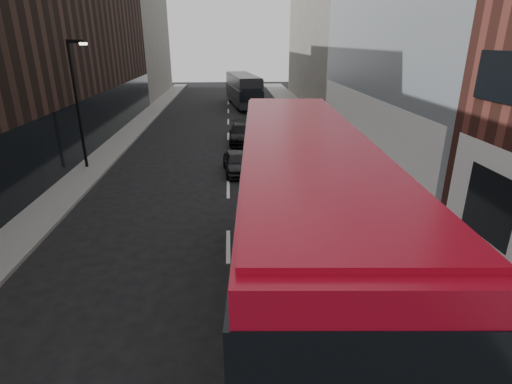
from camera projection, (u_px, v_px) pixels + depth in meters
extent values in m
cube|color=slate|center=(325.00, 137.00, 30.99)|extent=(3.00, 80.00, 0.15)
cube|color=slate|center=(122.00, 140.00, 30.04)|extent=(2.00, 80.00, 0.15)
cube|color=silver|center=(364.00, 123.00, 26.71)|extent=(0.35, 21.00, 3.80)
cube|color=#635D57|center=(327.00, 23.00, 45.76)|extent=(5.00, 24.00, 18.00)
cube|color=black|center=(83.00, 42.00, 32.03)|extent=(5.00, 24.00, 14.00)
cube|color=#635D57|center=(140.00, 45.00, 52.72)|extent=(5.00, 20.00, 13.00)
cylinder|color=black|center=(78.00, 106.00, 22.23)|extent=(0.16, 0.16, 7.00)
cube|color=black|center=(75.00, 41.00, 21.04)|extent=(0.90, 0.15, 0.18)
cube|color=#FFF2CC|center=(83.00, 44.00, 21.11)|extent=(0.35, 0.22, 0.12)
cube|color=maroon|center=(301.00, 223.00, 10.25)|extent=(3.60, 12.58, 4.52)
cube|color=black|center=(299.00, 248.00, 10.51)|extent=(3.73, 12.63, 1.24)
cube|color=black|center=(302.00, 180.00, 9.82)|extent=(3.73, 12.63, 1.24)
cube|color=black|center=(284.00, 170.00, 16.28)|extent=(2.40, 0.23, 1.58)
cube|color=maroon|center=(304.00, 135.00, 9.43)|extent=(3.46, 12.07, 0.12)
cylinder|color=black|center=(253.00, 230.00, 14.72)|extent=(0.41, 1.15, 1.13)
cylinder|color=black|center=(321.00, 230.00, 14.73)|extent=(0.41, 1.15, 1.13)
cube|color=black|center=(243.00, 89.00, 45.26)|extent=(3.82, 10.97, 3.03)
cube|color=black|center=(243.00, 91.00, 45.33)|extent=(3.94, 11.04, 1.07)
cube|color=black|center=(252.00, 96.00, 40.33)|extent=(2.07, 0.35, 1.37)
cube|color=black|center=(236.00, 85.00, 50.23)|extent=(2.07, 0.35, 1.37)
cube|color=black|center=(243.00, 75.00, 44.71)|extent=(3.67, 10.53, 0.12)
cylinder|color=black|center=(230.00, 98.00, 48.72)|extent=(0.42, 1.01, 0.98)
cylinder|color=black|center=(247.00, 98.00, 49.11)|extent=(0.42, 1.01, 0.98)
cylinder|color=black|center=(239.00, 107.00, 42.42)|extent=(0.42, 1.01, 0.98)
cylinder|color=black|center=(258.00, 106.00, 42.81)|extent=(0.42, 1.01, 0.98)
imported|color=black|center=(237.00, 162.00, 22.68)|extent=(1.77, 3.72, 1.23)
imported|color=gray|center=(294.00, 152.00, 24.72)|extent=(1.51, 3.94, 1.28)
imported|color=black|center=(242.00, 133.00, 29.45)|extent=(1.92, 4.60, 1.33)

